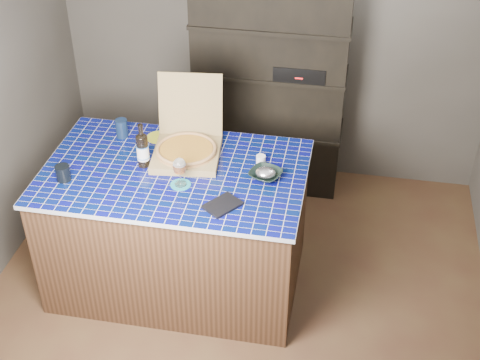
% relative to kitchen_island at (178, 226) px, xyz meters
% --- Properties ---
extents(room, '(3.50, 3.50, 3.50)m').
position_rel_kitchen_island_xyz_m(room, '(0.43, -0.19, 0.78)').
color(room, brown).
rests_on(room, ground).
extents(shelving_unit, '(1.20, 0.41, 1.80)m').
position_rel_kitchen_island_xyz_m(shelving_unit, '(0.44, 1.34, 0.43)').
color(shelving_unit, black).
rests_on(shelving_unit, floor).
extents(kitchen_island, '(1.72, 1.10, 0.94)m').
position_rel_kitchen_island_xyz_m(kitchen_island, '(0.00, 0.00, 0.00)').
color(kitchen_island, '#4C301E').
rests_on(kitchen_island, floor).
extents(pizza_box, '(0.49, 0.58, 0.48)m').
position_rel_kitchen_island_xyz_m(pizza_box, '(0.04, 0.19, 0.54)').
color(pizza_box, '#98814E').
rests_on(pizza_box, kitchen_island).
extents(mead_bottle, '(0.08, 0.08, 0.31)m').
position_rel_kitchen_island_xyz_m(mead_bottle, '(-0.21, 0.02, 0.59)').
color(mead_bottle, black).
rests_on(mead_bottle, kitchen_island).
extents(teal_trivet, '(0.13, 0.13, 0.01)m').
position_rel_kitchen_island_xyz_m(teal_trivet, '(0.08, -0.15, 0.47)').
color(teal_trivet, teal).
rests_on(teal_trivet, kitchen_island).
extents(wine_glass, '(0.09, 0.09, 0.20)m').
position_rel_kitchen_island_xyz_m(wine_glass, '(0.08, -0.15, 0.61)').
color(wine_glass, white).
rests_on(wine_glass, teal_trivet).
extents(tumbler, '(0.09, 0.09, 0.10)m').
position_rel_kitchen_island_xyz_m(tumbler, '(-0.67, -0.23, 0.52)').
color(tumbler, black).
rests_on(tumbler, kitchen_island).
extents(dvd_case, '(0.25, 0.26, 0.02)m').
position_rel_kitchen_island_xyz_m(dvd_case, '(0.39, -0.31, 0.48)').
color(dvd_case, black).
rests_on(dvd_case, kitchen_island).
extents(bowl, '(0.26, 0.26, 0.05)m').
position_rel_kitchen_island_xyz_m(bowl, '(0.60, 0.03, 0.50)').
color(bowl, black).
rests_on(bowl, kitchen_island).
extents(foil_contents, '(0.13, 0.11, 0.06)m').
position_rel_kitchen_island_xyz_m(foil_contents, '(0.60, 0.03, 0.51)').
color(foil_contents, silver).
rests_on(foil_contents, bowl).
extents(white_jar, '(0.06, 0.06, 0.05)m').
position_rel_kitchen_island_xyz_m(white_jar, '(0.54, 0.19, 0.50)').
color(white_jar, white).
rests_on(white_jar, kitchen_island).
extents(navy_cup, '(0.08, 0.08, 0.13)m').
position_rel_kitchen_island_xyz_m(navy_cup, '(-0.47, 0.34, 0.54)').
color(navy_cup, '#0E1C33').
rests_on(navy_cup, kitchen_island).
extents(green_trivet, '(0.17, 0.17, 0.01)m').
position_rel_kitchen_island_xyz_m(green_trivet, '(-0.21, 0.37, 0.47)').
color(green_trivet, gold).
rests_on(green_trivet, kitchen_island).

